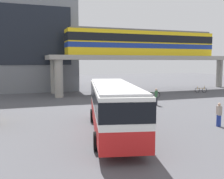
{
  "coord_description": "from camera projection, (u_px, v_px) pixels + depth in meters",
  "views": [
    {
      "loc": [
        -5.69,
        -16.98,
        4.67
      ],
      "look_at": [
        1.98,
        4.73,
        2.2
      ],
      "focal_mm": 42.43,
      "sensor_mm": 36.0,
      "label": 1
    }
  ],
  "objects": [
    {
      "name": "ground_plane",
      "position": [
        77.0,
        106.0,
        27.67
      ],
      "size": [
        120.0,
        120.0,
        0.0
      ],
      "primitive_type": "plane",
      "color": "#515156"
    },
    {
      "name": "elevated_platform",
      "position": [
        153.0,
        61.0,
        40.71
      ],
      "size": [
        31.89,
        6.06,
        5.47
      ],
      "color": "#9E9B93",
      "rests_on": "ground_plane"
    },
    {
      "name": "train",
      "position": [
        143.0,
        43.0,
        39.83
      ],
      "size": [
        23.16,
        2.96,
        3.84
      ],
      "color": "yellow",
      "rests_on": "elevated_platform"
    },
    {
      "name": "bus_main",
      "position": [
        113.0,
        103.0,
        16.88
      ],
      "size": [
        5.03,
        11.33,
        3.22
      ],
      "color": "red",
      "rests_on": "ground_plane"
    },
    {
      "name": "bicycle_black",
      "position": [
        98.0,
        95.0,
        33.67
      ],
      "size": [
        1.77,
        0.39,
        1.04
      ],
      "color": "black",
      "rests_on": "ground_plane"
    },
    {
      "name": "bicycle_blue",
      "position": [
        134.0,
        96.0,
        32.64
      ],
      "size": [
        1.72,
        0.6,
        1.04
      ],
      "color": "black",
      "rests_on": "ground_plane"
    },
    {
      "name": "bicycle_orange",
      "position": [
        201.0,
        90.0,
        39.71
      ],
      "size": [
        1.71,
        0.65,
        1.04
      ],
      "color": "black",
      "rests_on": "ground_plane"
    },
    {
      "name": "bicycle_brown",
      "position": [
        120.0,
        95.0,
        33.47
      ],
      "size": [
        1.72,
        0.6,
        1.04
      ],
      "color": "black",
      "rests_on": "ground_plane"
    },
    {
      "name": "bicycle_green",
      "position": [
        154.0,
        95.0,
        34.04
      ],
      "size": [
        1.79,
        0.22,
        1.04
      ],
      "color": "black",
      "rests_on": "ground_plane"
    },
    {
      "name": "pedestrian_near_building",
      "position": [
        156.0,
        97.0,
        28.17
      ],
      "size": [
        0.43,
        0.48,
        1.77
      ],
      "color": "#26262D",
      "rests_on": "ground_plane"
    },
    {
      "name": "pedestrian_by_bike_rack",
      "position": [
        137.0,
        94.0,
        30.5
      ],
      "size": [
        0.38,
        0.47,
        1.8
      ],
      "color": "gray",
      "rests_on": "ground_plane"
    },
    {
      "name": "pedestrian_at_kerb",
      "position": [
        219.0,
        115.0,
        18.95
      ],
      "size": [
        0.36,
        0.45,
        1.71
      ],
      "color": "navy",
      "rests_on": "ground_plane"
    }
  ]
}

